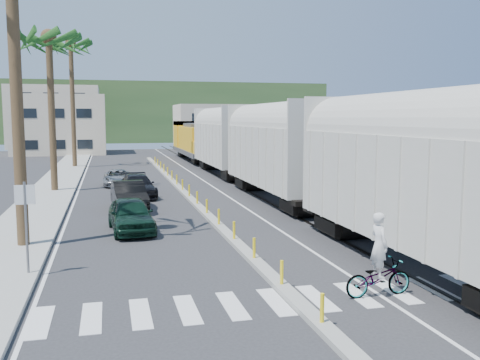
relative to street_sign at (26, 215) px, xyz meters
name	(u,v)px	position (x,y,z in m)	size (l,w,h in m)	color
ground	(271,279)	(7.30, -2.00, -1.97)	(140.00, 140.00, 0.00)	#28282B
sidewalk	(56,186)	(-1.20, 23.00, -1.90)	(3.00, 90.00, 0.15)	gray
rails	(229,177)	(12.30, 26.00, -1.94)	(1.56, 100.00, 0.06)	black
median	(183,191)	(7.30, 17.96, -1.88)	(0.45, 60.00, 0.85)	gray
crosswalk	(293,300)	(7.30, -4.00, -1.97)	(14.00, 2.20, 0.01)	silver
lane_markings	(145,184)	(5.15, 23.00, -1.97)	(9.42, 90.00, 0.01)	silver
freight_train	(251,147)	(12.30, 18.84, 0.93)	(3.00, 60.94, 5.85)	#B6B3A7
palm_trees	(52,28)	(-0.80, 20.70, 8.84)	(3.50, 37.20, 13.75)	brown
street_sign	(26,215)	(0.00, 0.00, 0.00)	(0.60, 0.08, 3.00)	slate
buildings	(96,121)	(0.89, 69.66, 2.39)	(38.00, 27.00, 10.00)	beige
hillside	(130,113)	(7.30, 98.00, 4.03)	(80.00, 20.00, 12.00)	#385628
car_lead	(131,215)	(3.41, 6.08, -1.23)	(2.09, 4.48, 1.48)	black
car_second	(129,196)	(3.55, 11.73, -1.20)	(1.96, 4.77, 1.54)	black
car_third	(138,186)	(4.26, 16.32, -1.28)	(2.34, 4.94, 1.39)	black
car_rear	(117,178)	(3.14, 22.48, -1.39)	(2.02, 4.23, 1.17)	#9A9C9F
cyclist	(378,270)	(9.70, -4.24, -1.21)	(0.93, 2.07, 2.37)	#9EA0A5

